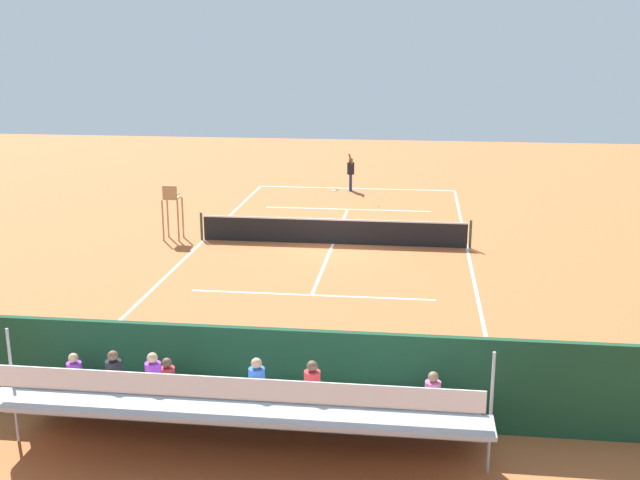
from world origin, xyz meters
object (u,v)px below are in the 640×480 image
object	(u,v)px
courtside_bench	(347,383)
tennis_net	(333,231)
bleacher_stand	(242,407)
umpire_chair	(172,206)
equipment_bag	(244,396)
tennis_player	(351,171)
tennis_ball_near	(379,206)
tennis_racket	(334,191)

from	to	relation	value
courtside_bench	tennis_net	bearing A→B (deg)	-82.53
bleacher_stand	umpire_chair	world-z (taller)	bleacher_stand
umpire_chair	equipment_bag	distance (m)	14.52
tennis_net	courtside_bench	xyz separation A→B (m)	(-1.74, 13.27, 0.06)
bleacher_stand	tennis_player	distance (m)	25.69
courtside_bench	tennis_player	world-z (taller)	tennis_player
umpire_chair	tennis_player	distance (m)	12.06
tennis_ball_near	bleacher_stand	bearing A→B (deg)	86.26
tennis_net	tennis_ball_near	bearing A→B (deg)	-101.35
umpire_chair	tennis_racket	distance (m)	11.57
bleacher_stand	tennis_racket	xyz separation A→B (m)	(1.00, -25.49, -0.90)
umpire_chair	equipment_bag	xyz separation A→B (m)	(-5.74, 13.28, -1.13)
equipment_bag	tennis_racket	size ratio (longest dim) A/B	1.59
equipment_bag	tennis_net	bearing A→B (deg)	-91.96
courtside_bench	tennis_racket	distance (m)	23.62
tennis_player	bleacher_stand	bearing A→B (deg)	90.36
tennis_racket	equipment_bag	bearing A→B (deg)	91.50
courtside_bench	equipment_bag	distance (m)	2.24
courtside_bench	equipment_bag	size ratio (longest dim) A/B	2.00
bleacher_stand	courtside_bench	size ratio (longest dim) A/B	5.03
tennis_net	equipment_bag	distance (m)	13.41
bleacher_stand	tennis_ball_near	world-z (taller)	bleacher_stand
umpire_chair	tennis_ball_near	bearing A→B (deg)	-137.42
tennis_net	bleacher_stand	size ratio (longest dim) A/B	1.14
tennis_net	tennis_ball_near	distance (m)	7.00
tennis_player	courtside_bench	bearing A→B (deg)	94.78
tennis_player	tennis_ball_near	distance (m)	4.00
equipment_bag	tennis_player	bearing A→B (deg)	-90.54
courtside_bench	tennis_ball_near	size ratio (longest dim) A/B	27.27
courtside_bench	tennis_player	bearing A→B (deg)	-85.22
courtside_bench	tennis_ball_near	distance (m)	20.13
umpire_chair	tennis_racket	bearing A→B (deg)	-116.47
equipment_bag	bleacher_stand	bearing A→B (deg)	101.37
equipment_bag	tennis_player	world-z (taller)	tennis_player
tennis_net	bleacher_stand	world-z (taller)	bleacher_stand
tennis_racket	bleacher_stand	bearing A→B (deg)	92.25
umpire_chair	tennis_ball_near	world-z (taller)	umpire_chair
bleacher_stand	tennis_ball_near	bearing A→B (deg)	-93.74
bleacher_stand	courtside_bench	xyz separation A→B (m)	(-1.81, -2.05, -0.36)
bleacher_stand	tennis_racket	world-z (taller)	bleacher_stand
tennis_ball_near	courtside_bench	bearing A→B (deg)	91.04
equipment_bag	tennis_player	distance (m)	23.78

